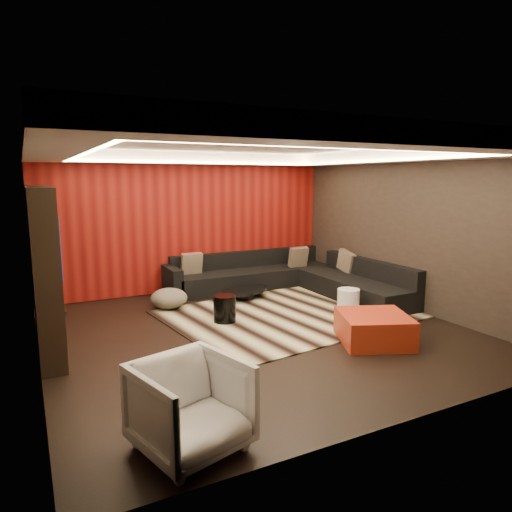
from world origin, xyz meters
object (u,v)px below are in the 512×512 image
orange_ottoman (374,328)px  armchair (191,407)px  coffee_table (245,294)px  drum_stool (225,309)px  sectional_sofa (290,279)px  white_side_table (348,302)px

orange_ottoman → armchair: bearing=-157.6°
coffee_table → drum_stool: bearing=-128.3°
coffee_table → armchair: size_ratio=1.25×
sectional_sofa → armchair: bearing=-129.8°
orange_ottoman → armchair: armchair is taller
white_side_table → armchair: bearing=-145.6°
coffee_table → sectional_sofa: size_ratio=0.30×
drum_stool → orange_ottoman: bearing=-49.7°
white_side_table → sectional_sofa: bearing=90.5°
armchair → sectional_sofa: bearing=34.8°
coffee_table → sectional_sofa: bearing=5.2°
white_side_table → orange_ottoman: size_ratio=0.50×
orange_ottoman → sectional_sofa: size_ratio=0.25×
coffee_table → drum_stool: drum_stool is taller
drum_stool → white_side_table: white_side_table is taller
white_side_table → armchair: armchair is taller
coffee_table → sectional_sofa: (1.08, 0.10, 0.15)m
white_side_table → orange_ottoman: bearing=-112.4°
armchair → sectional_sofa: 5.68m
drum_stool → orange_ottoman: (1.52, -1.80, -0.03)m
coffee_table → armchair: (-2.56, -4.27, 0.28)m
coffee_table → drum_stool: (-0.92, -1.16, 0.12)m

